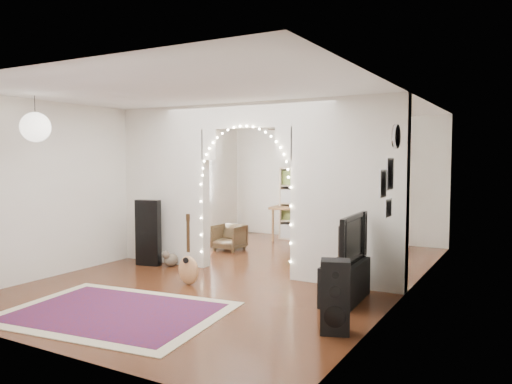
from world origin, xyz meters
The scene contains 25 objects.
floor centered at (0.00, 0.00, 0.00)m, with size 7.50×7.50×0.00m, color black.
ceiling centered at (0.00, 0.00, 2.70)m, with size 5.00×7.50×0.02m, color white.
wall_back centered at (0.00, 3.75, 1.35)m, with size 5.00×0.02×2.70m, color silver.
wall_front centered at (0.00, -3.75, 1.35)m, with size 5.00×0.02×2.70m, color silver.
wall_left centered at (-2.50, 0.00, 1.35)m, with size 0.02×7.50×2.70m, color silver.
wall_right centered at (2.50, 0.00, 1.35)m, with size 0.02×7.50×2.70m, color silver.
divider_wall centered at (0.00, 0.00, 1.42)m, with size 5.00×0.20×2.70m.
fairy_lights centered at (0.00, -0.13, 1.55)m, with size 1.64×0.04×1.60m, color #FFEABF, non-canonical shape.
window centered at (-2.47, 1.80, 1.50)m, with size 0.04×1.20×1.40m, color white.
wall_clock centered at (2.48, -0.60, 2.10)m, with size 0.31×0.31×0.03m, color white.
picture_frames centered at (2.48, -1.00, 1.50)m, with size 0.02×0.50×0.70m, color white, non-canonical shape.
paper_lantern centered at (-1.90, -2.40, 2.25)m, with size 0.40×0.40×0.40m, color white.
ceiling_fan centered at (0.00, 2.00, 2.40)m, with size 1.10×1.10×0.30m, color gold, non-canonical shape.
area_rug centered at (-0.32, -2.59, 0.01)m, with size 2.54×1.90×0.02m, color maroon.
guitar_case centered at (-1.74, -0.38, 0.56)m, with size 0.43×0.14×1.12m, color black.
acoustic_guitar centered at (-0.35, -1.09, 0.38)m, with size 0.36×0.14×0.87m.
tabby_cat centered at (-1.37, -0.27, 0.12)m, with size 0.20×0.45×0.30m.
floor_speaker centered at (2.20, -1.94, 0.39)m, with size 0.37×0.35×0.78m.
media_console centered at (1.90, -0.75, 0.25)m, with size 0.40×1.00×0.50m, color black.
tv centered at (1.90, -0.75, 0.81)m, with size 1.07×0.14×0.62m, color black.
bookcase centered at (-0.23, 3.33, 0.81)m, with size 1.59×0.40×1.63m, color #CBB193.
dining_table centered at (-0.55, 3.22, 0.68)m, with size 1.31×0.98×0.76m.
flower_vase centered at (-0.55, 3.22, 0.85)m, with size 0.18×0.18×0.19m, color white.
dining_chair_left centered at (-1.29, 1.47, 0.26)m, with size 0.55×0.56×0.51m, color #4F3E27.
dining_chair_right centered at (0.36, 2.70, 0.24)m, with size 0.51×0.53×0.48m, color #4F3E27.
Camera 1 is at (4.00, -6.81, 1.85)m, focal length 35.00 mm.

